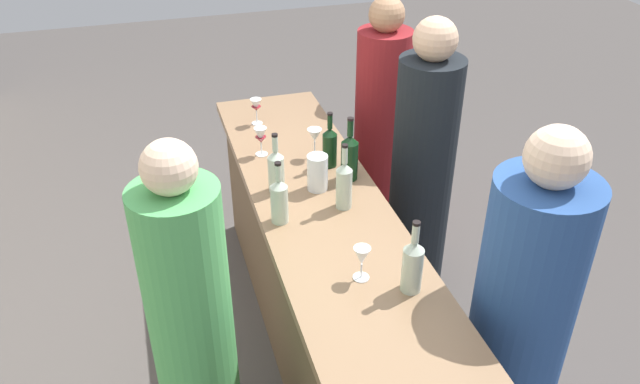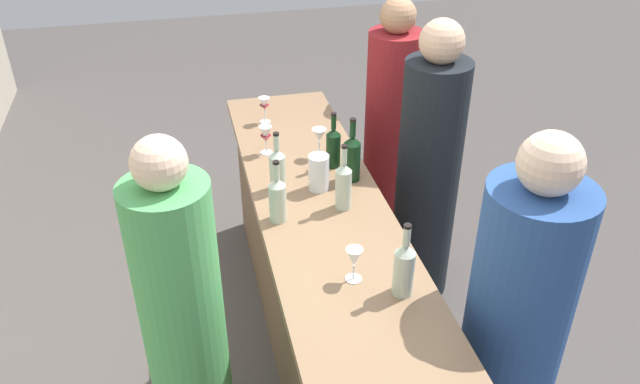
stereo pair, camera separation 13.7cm
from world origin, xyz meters
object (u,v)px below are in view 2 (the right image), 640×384
object	(u,v)px
wine_bottle_leftmost_clear_pale	(404,268)
wine_bottle_far_right_dark_green	(333,146)
wine_bottle_center_clear_pale	(344,185)
wine_bottle_second_left_clear_pale	(277,198)
wine_bottle_rightmost_dark_green	(352,157)
wine_glass_far_left	(266,135)
person_server_behind	(185,331)
wine_bottle_second_right_clear_pale	(277,168)
person_left_guest	(428,176)
person_right_guest	(391,127)
person_center_guest	(514,329)
wine_glass_near_left	(319,136)
wine_glass_near_center	(353,259)
wine_glass_near_right	(264,105)
water_pitcher	(319,172)

from	to	relation	value
wine_bottle_leftmost_clear_pale	wine_bottle_far_right_dark_green	size ratio (longest dim) A/B	1.07
wine_bottle_center_clear_pale	wine_bottle_second_left_clear_pale	bearing A→B (deg)	95.60
wine_bottle_rightmost_dark_green	wine_bottle_far_right_dark_green	xyz separation A→B (m)	(0.15, 0.06, -0.01)
wine_glass_far_left	person_server_behind	world-z (taller)	person_server_behind
wine_bottle_second_right_clear_pale	wine_glass_far_left	distance (m)	0.37
wine_bottle_second_left_clear_pale	wine_glass_far_left	xyz separation A→B (m)	(0.62, -0.05, -0.01)
wine_bottle_second_left_clear_pale	person_left_guest	bearing A→B (deg)	-64.11
wine_glass_far_left	person_server_behind	xyz separation A→B (m)	(-1.06, 0.50, -0.27)
wine_bottle_leftmost_clear_pale	person_right_guest	world-z (taller)	person_right_guest
person_center_guest	wine_glass_near_left	bearing A→B (deg)	-61.49
wine_glass_near_center	wine_bottle_rightmost_dark_green	bearing A→B (deg)	-15.22
wine_bottle_second_right_clear_pale	person_right_guest	xyz separation A→B (m)	(0.88, -0.88, -0.31)
wine_glass_near_left	person_left_guest	world-z (taller)	person_left_guest
wine_glass_near_left	wine_glass_near_right	xyz separation A→B (m)	(0.46, 0.21, -0.01)
wine_bottle_second_right_clear_pale	person_left_guest	xyz separation A→B (m)	(0.18, -0.85, -0.27)
wine_bottle_second_right_clear_pale	wine_glass_far_left	bearing A→B (deg)	-0.44
wine_bottle_second_left_clear_pale	wine_bottle_second_right_clear_pale	distance (m)	0.26
wine_glass_far_left	person_center_guest	bearing A→B (deg)	-150.08
wine_bottle_leftmost_clear_pale	person_server_behind	bearing A→B (deg)	79.77
water_pitcher	person_center_guest	distance (m)	1.12
wine_glass_near_left	person_server_behind	size ratio (longest dim) A/B	0.10
water_pitcher	person_left_guest	bearing A→B (deg)	-71.56
wine_glass_near_right	person_left_guest	bearing A→B (deg)	-124.78
wine_glass_far_left	water_pitcher	world-z (taller)	water_pitcher
wine_bottle_center_clear_pale	water_pitcher	size ratio (longest dim) A/B	1.81
water_pitcher	person_left_guest	world-z (taller)	person_left_guest
wine_bottle_second_left_clear_pale	person_center_guest	size ratio (longest dim) A/B	0.19
person_server_behind	wine_bottle_second_right_clear_pale	bearing A→B (deg)	75.69
wine_glass_near_right	wine_bottle_leftmost_clear_pale	bearing A→B (deg)	-169.96
wine_bottle_leftmost_clear_pale	wine_glass_near_center	bearing A→B (deg)	54.72
wine_bottle_leftmost_clear_pale	person_center_guest	world-z (taller)	person_center_guest
person_left_guest	wine_bottle_far_right_dark_green	bearing A→B (deg)	4.28
wine_glass_near_center	person_left_guest	bearing A→B (deg)	-37.02
wine_bottle_center_clear_pale	wine_bottle_leftmost_clear_pale	bearing A→B (deg)	-173.64
wine_bottle_second_right_clear_pale	wine_glass_near_right	distance (m)	0.74
wine_bottle_center_clear_pale	person_center_guest	size ratio (longest dim) A/B	0.20
wine_bottle_leftmost_clear_pale	person_left_guest	world-z (taller)	person_left_guest
wine_bottle_second_right_clear_pale	wine_bottle_far_right_dark_green	world-z (taller)	wine_bottle_second_right_clear_pale
wine_bottle_center_clear_pale	wine_bottle_rightmost_dark_green	distance (m)	0.26
wine_bottle_center_clear_pale	wine_glass_near_right	size ratio (longest dim) A/B	2.12
wine_bottle_far_right_dark_green	water_pitcher	size ratio (longest dim) A/B	1.65
wine_bottle_far_right_dark_green	wine_bottle_leftmost_clear_pale	bearing A→B (deg)	-178.88
wine_glass_far_left	wine_bottle_leftmost_clear_pale	bearing A→B (deg)	-164.77
wine_bottle_far_right_dark_green	wine_glass_near_right	distance (m)	0.63
wine_glass_near_left	wine_glass_near_center	xyz separation A→B (m)	(-1.00, 0.10, -0.01)
wine_bottle_second_left_clear_pale	wine_glass_near_right	xyz separation A→B (m)	(0.99, -0.10, -0.01)
wine_glass_near_center	person_right_guest	world-z (taller)	person_right_guest
wine_glass_near_right	water_pitcher	bearing A→B (deg)	-169.89
wine_glass_near_center	wine_glass_far_left	xyz separation A→B (m)	(1.09, 0.16, 0.00)
wine_glass_far_left	person_left_guest	bearing A→B (deg)	-102.50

